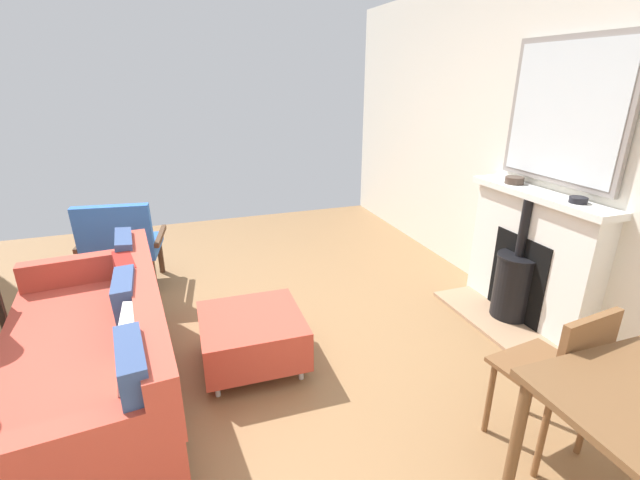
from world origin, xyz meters
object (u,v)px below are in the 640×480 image
object	(u,v)px
mantel_bowl_far	(578,200)
sofa	(97,351)
fireplace	(526,264)
ottoman	(252,335)
armchair_accent	(121,242)
dining_chair_near_fireplace	(561,370)
mantel_bowl_near	(514,180)

from	to	relation	value
mantel_bowl_far	sofa	world-z (taller)	mantel_bowl_far
fireplace	ottoman	size ratio (longest dim) A/B	1.81
armchair_accent	dining_chair_near_fireplace	bearing A→B (deg)	128.46
armchair_accent	dining_chair_near_fireplace	size ratio (longest dim) A/B	0.99
mantel_bowl_near	armchair_accent	xyz separation A→B (m)	(3.02, -1.28, -0.60)
ottoman	mantel_bowl_near	bearing A→B (deg)	-175.22
mantel_bowl_far	ottoman	xyz separation A→B (m)	(2.15, -0.41, -0.84)
ottoman	armchair_accent	distance (m)	1.72
dining_chair_near_fireplace	mantel_bowl_near	bearing A→B (deg)	-122.03
mantel_bowl_far	mantel_bowl_near	bearing A→B (deg)	-90.00
sofa	dining_chair_near_fireplace	size ratio (longest dim) A/B	2.36
fireplace	ottoman	distance (m)	2.15
armchair_accent	ottoman	bearing A→B (deg)	120.78
ottoman	armchair_accent	bearing A→B (deg)	-59.22
sofa	mantel_bowl_near	bearing A→B (deg)	-175.63
fireplace	sofa	distance (m)	3.05
fireplace	ottoman	bearing A→B (deg)	-2.41
mantel_bowl_near	dining_chair_near_fireplace	distance (m)	1.76
armchair_accent	dining_chair_near_fireplace	world-z (taller)	dining_chair_near_fireplace
mantel_bowl_far	ottoman	distance (m)	2.34
ottoman	armchair_accent	world-z (taller)	armchair_accent
dining_chair_near_fireplace	armchair_accent	bearing A→B (deg)	-51.54
mantel_bowl_far	dining_chair_near_fireplace	world-z (taller)	mantel_bowl_far
fireplace	sofa	bearing A→B (deg)	-0.68
mantel_bowl_far	sofa	distance (m)	3.16
sofa	ottoman	xyz separation A→B (m)	(-0.91, -0.05, -0.11)
mantel_bowl_far	ottoman	bearing A→B (deg)	-10.73
fireplace	mantel_bowl_near	distance (m)	0.66
mantel_bowl_far	sofa	xyz separation A→B (m)	(3.06, -0.35, -0.72)
mantel_bowl_far	dining_chair_near_fireplace	size ratio (longest dim) A/B	0.14
ottoman	dining_chair_near_fireplace	distance (m)	1.79
mantel_bowl_near	mantel_bowl_far	size ratio (longest dim) A/B	1.22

